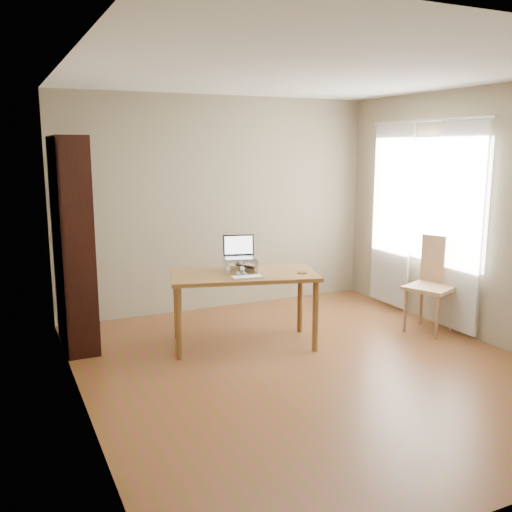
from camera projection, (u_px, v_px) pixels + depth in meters
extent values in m
cube|color=brown|center=(310.00, 368.00, 5.24)|extent=(4.00, 4.50, 0.02)
cube|color=white|center=(316.00, 71.00, 4.74)|extent=(4.00, 4.50, 0.02)
cube|color=#867C5A|center=(219.00, 204.00, 7.00)|extent=(4.00, 0.02, 2.60)
cube|color=#867C5A|center=(75.00, 244.00, 4.15)|extent=(0.02, 4.50, 2.60)
cube|color=#867C5A|center=(483.00, 216.00, 5.82)|extent=(0.02, 4.50, 2.60)
cube|color=white|center=(427.00, 200.00, 6.50)|extent=(0.01, 1.80, 1.40)
cube|color=black|center=(79.00, 251.00, 5.27)|extent=(0.30, 0.04, 2.10)
cube|color=black|center=(67.00, 237.00, 6.03)|extent=(0.30, 0.04, 2.10)
cube|color=black|center=(58.00, 244.00, 5.59)|extent=(0.02, 0.90, 2.10)
cube|color=black|center=(79.00, 341.00, 5.84)|extent=(0.30, 0.84, 0.02)
cube|color=black|center=(81.00, 325.00, 5.82)|extent=(0.20, 0.78, 0.28)
cube|color=black|center=(77.00, 309.00, 5.78)|extent=(0.30, 0.84, 0.03)
cube|color=black|center=(79.00, 293.00, 5.76)|extent=(0.20, 0.78, 0.28)
cube|color=black|center=(75.00, 277.00, 5.72)|extent=(0.30, 0.84, 0.02)
cube|color=black|center=(77.00, 260.00, 5.70)|extent=(0.20, 0.78, 0.28)
cube|color=black|center=(73.00, 243.00, 5.65)|extent=(0.30, 0.84, 0.02)
cube|color=black|center=(75.00, 226.00, 5.63)|extent=(0.20, 0.78, 0.28)
cube|color=black|center=(71.00, 209.00, 5.59)|extent=(0.30, 0.84, 0.02)
cube|color=black|center=(73.00, 192.00, 5.57)|extent=(0.20, 0.78, 0.28)
cube|color=black|center=(68.00, 174.00, 5.52)|extent=(0.30, 0.84, 0.02)
cube|color=black|center=(71.00, 157.00, 5.50)|extent=(0.20, 0.78, 0.28)
cube|color=black|center=(66.00, 139.00, 5.46)|extent=(0.30, 0.84, 0.03)
cube|color=white|center=(457.00, 228.00, 6.04)|extent=(0.03, 0.70, 2.20)
cube|color=white|center=(391.00, 216.00, 7.01)|extent=(0.03, 0.70, 2.20)
cylinder|color=silver|center=(428.00, 120.00, 6.31)|extent=(0.03, 1.90, 0.03)
cube|color=brown|center=(244.00, 275.00, 5.71)|extent=(1.59, 1.08, 0.04)
cylinder|color=brown|center=(172.00, 311.00, 5.77)|extent=(0.06, 0.06, 0.71)
cylinder|color=brown|center=(288.00, 297.00, 6.32)|extent=(0.06, 0.06, 0.71)
cylinder|color=brown|center=(191.00, 328.00, 5.23)|extent=(0.06, 0.06, 0.71)
cylinder|color=brown|center=(316.00, 311.00, 5.78)|extent=(0.06, 0.06, 0.71)
cube|color=silver|center=(227.00, 267.00, 5.70)|extent=(0.03, 0.25, 0.12)
cube|color=silver|center=(253.00, 265.00, 5.82)|extent=(0.03, 0.25, 0.12)
cube|color=silver|center=(240.00, 259.00, 5.75)|extent=(0.32, 0.25, 0.01)
cube|color=silver|center=(240.00, 258.00, 5.75)|extent=(0.36, 0.30, 0.02)
cube|color=black|center=(235.00, 245.00, 5.84)|extent=(0.32, 0.13, 0.21)
cube|color=white|center=(236.00, 245.00, 5.83)|extent=(0.29, 0.11, 0.18)
cube|color=silver|center=(247.00, 277.00, 5.48)|extent=(0.32, 0.16, 0.02)
cube|color=white|center=(247.00, 276.00, 5.48)|extent=(0.30, 0.14, 0.00)
cylinder|color=#5A301F|center=(302.00, 273.00, 5.70)|extent=(0.10, 0.10, 0.01)
ellipsoid|color=#413B33|center=(237.00, 265.00, 5.77)|extent=(0.18, 0.41, 0.14)
ellipsoid|color=#413B33|center=(232.00, 263.00, 5.87)|extent=(0.16, 0.17, 0.13)
ellipsoid|color=#413B33|center=(244.00, 266.00, 5.60)|extent=(0.11, 0.10, 0.10)
ellipsoid|color=silver|center=(243.00, 269.00, 5.64)|extent=(0.10, 0.10, 0.09)
sphere|color=silver|center=(246.00, 268.00, 5.57)|extent=(0.05, 0.05, 0.05)
cone|color=#413B33|center=(241.00, 261.00, 5.58)|extent=(0.03, 0.04, 0.05)
cone|color=#413B33|center=(246.00, 261.00, 5.61)|extent=(0.03, 0.04, 0.05)
cylinder|color=silver|center=(242.00, 274.00, 5.59)|extent=(0.03, 0.10, 0.03)
cylinder|color=silver|center=(247.00, 273.00, 5.62)|extent=(0.03, 0.10, 0.03)
cylinder|color=#413B33|center=(240.00, 266.00, 5.94)|extent=(0.14, 0.22, 0.03)
cube|color=#A08357|center=(430.00, 288.00, 6.17)|extent=(0.60, 0.60, 0.04)
cylinder|color=#A08357|center=(427.00, 316.00, 5.98)|extent=(0.04, 0.04, 0.49)
cylinder|color=#A08357|center=(454.00, 312.00, 6.13)|extent=(0.04, 0.04, 0.49)
cylinder|color=#A08357|center=(404.00, 307.00, 6.31)|extent=(0.04, 0.04, 0.49)
cylinder|color=#A08357|center=(430.00, 303.00, 6.46)|extent=(0.04, 0.04, 0.49)
cube|color=#A08357|center=(446.00, 262.00, 6.21)|extent=(0.19, 0.41, 0.54)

